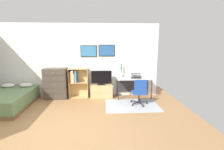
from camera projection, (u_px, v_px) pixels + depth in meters
name	position (u px, v px, depth m)	size (l,w,h in m)	color
ground_plane	(62.00, 127.00, 3.80)	(7.20, 7.20, 0.00)	#A87A4C
wall_back_with_posters	(77.00, 61.00, 5.93)	(6.12, 0.09, 2.70)	white
area_rug	(132.00, 105.00, 5.17)	(1.70, 1.20, 0.01)	#B2B7BC
bed	(7.00, 100.00, 4.99)	(1.43, 2.02, 0.59)	brown
dresser	(56.00, 83.00, 5.77)	(0.81, 0.46, 1.10)	#4C4238
bookshelf	(76.00, 80.00, 5.86)	(0.70, 0.30, 1.09)	tan
tv_stand	(102.00, 91.00, 5.93)	(0.80, 0.41, 0.48)	tan
television	(101.00, 78.00, 5.82)	(0.74, 0.16, 0.52)	black
desk	(133.00, 81.00, 5.92)	(1.25, 0.58, 0.74)	silver
office_chair	(140.00, 91.00, 5.11)	(0.56, 0.58, 0.86)	#232326
laptop	(136.00, 76.00, 5.88)	(0.39, 0.42, 0.16)	#333338
computer_mouse	(144.00, 78.00, 5.77)	(0.06, 0.10, 0.03)	silver
bamboo_vase	(121.00, 71.00, 5.93)	(0.09, 0.11, 0.50)	silver
wine_glass	(126.00, 75.00, 5.68)	(0.07, 0.07, 0.18)	silver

